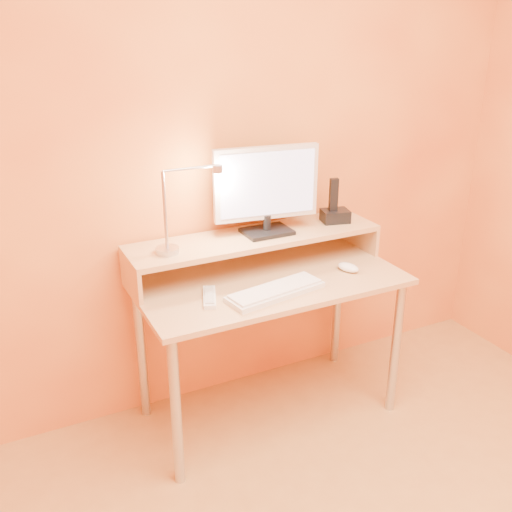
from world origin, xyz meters
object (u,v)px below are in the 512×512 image
monitor_panel (266,183)px  keyboard (275,292)px  lamp_base (167,250)px  mouse (348,267)px  remote_control (210,297)px  phone_dock (335,216)px

monitor_panel → keyboard: monitor_panel is taller
monitor_panel → lamp_base: bearing=-167.8°
mouse → remote_control: bearing=159.9°
monitor_panel → mouse: bearing=-30.9°
monitor_panel → phone_dock: monitor_panel is taller
keyboard → mouse: (0.42, 0.07, 0.01)m
lamp_base → remote_control: lamp_base is taller
phone_dock → mouse: (-0.07, -0.23, -0.17)m
lamp_base → keyboard: bearing=-35.3°
phone_dock → lamp_base: bearing=-164.8°
monitor_panel → mouse: size_ratio=4.39×
keyboard → mouse: mouse is taller
monitor_panel → lamp_base: monitor_panel is taller
remote_control → monitor_panel: bearing=51.9°
phone_dock → keyboard: bearing=-135.2°
lamp_base → keyboard: size_ratio=0.23×
keyboard → mouse: size_ratio=3.96×
monitor_panel → lamp_base: 0.54m
keyboard → remote_control: (-0.27, 0.08, -0.00)m
keyboard → mouse: 0.42m
keyboard → remote_control: bearing=153.6°
monitor_panel → keyboard: bearing=-102.3°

